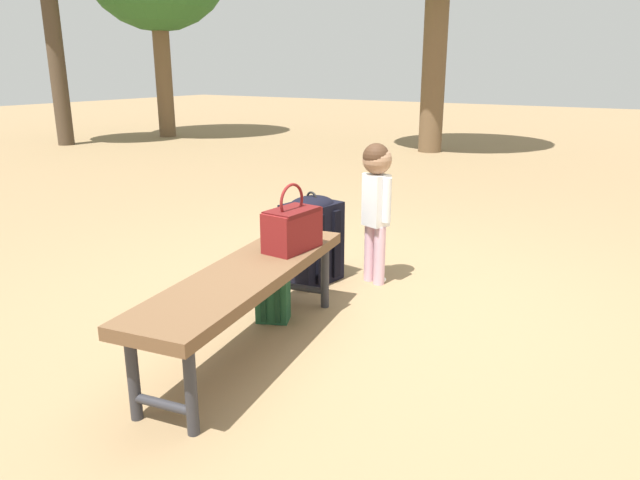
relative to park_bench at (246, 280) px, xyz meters
The scene contains 6 objects.
ground_plane 0.85m from the park_bench, 10.84° to the right, with size 40.00×40.00×0.00m, color #8C704C.
park_bench is the anchor object (origin of this frame).
handbag 0.44m from the park_bench, ahead, with size 0.33×0.20×0.37m.
child_standing 1.28m from the park_bench, ahead, with size 0.19×0.24×0.94m.
backpack_large 1.10m from the park_bench, 16.08° to the left, with size 0.41×0.36×0.62m.
backpack_small 0.47m from the park_bench, 18.58° to the left, with size 0.20×0.22×0.31m.
Camera 1 is at (-2.85, -1.64, 1.41)m, focal length 33.00 mm.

